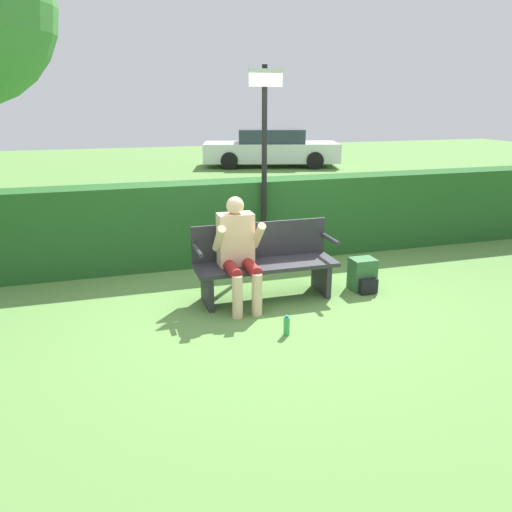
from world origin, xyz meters
name	(u,v)px	position (x,y,z in m)	size (l,w,h in m)	color
ground_plane	(266,298)	(0.00, 0.00, 0.00)	(40.00, 40.00, 0.00)	#5B8942
hedge_back	(233,221)	(0.00, 1.53, 0.56)	(12.00, 0.50, 1.13)	#235623
park_bench	(264,261)	(0.00, 0.07, 0.42)	(1.61, 0.50, 0.85)	#2D2D33
person_seated	(238,248)	(-0.34, -0.06, 0.65)	(0.52, 0.63, 1.19)	beige
backpack	(363,275)	(1.19, -0.07, 0.18)	(0.28, 0.32, 0.39)	#336638
water_bottle	(287,326)	(-0.10, -0.95, 0.09)	(0.06, 0.06, 0.20)	green
signpost	(264,157)	(0.36, 1.20, 1.47)	(0.44, 0.09, 2.60)	black
parked_car	(271,149)	(3.86, 11.41, 0.60)	(4.83, 2.84, 1.25)	silver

